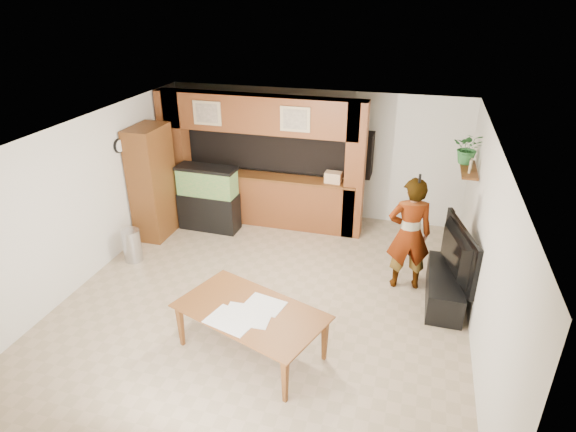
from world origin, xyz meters
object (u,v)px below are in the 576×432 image
(television, at_px, (450,252))
(person, at_px, (409,234))
(aquarium, at_px, (208,199))
(dining_table, at_px, (249,333))
(pantry_cabinet, at_px, (152,183))

(television, xyz_separation_m, person, (-0.61, 0.26, 0.07))
(aquarium, distance_m, television, 4.66)
(television, xyz_separation_m, dining_table, (-2.47, -1.92, -0.53))
(person, relative_size, dining_table, 0.98)
(pantry_cabinet, height_order, aquarium, pantry_cabinet)
(person, distance_m, dining_table, 2.93)
(television, bearing_deg, dining_table, 112.97)
(person, height_order, dining_table, person)
(pantry_cabinet, height_order, dining_table, pantry_cabinet)
(television, distance_m, person, 0.67)
(television, height_order, dining_table, television)
(person, bearing_deg, pantry_cabinet, -18.58)
(aquarium, height_order, television, aquarium)
(aquarium, bearing_deg, television, -14.79)
(television, relative_size, dining_table, 0.73)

